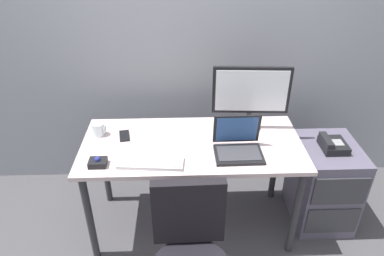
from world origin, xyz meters
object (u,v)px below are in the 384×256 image
object	(u,v)px
desk_phone	(333,145)
keyboard	(151,162)
trackball_mouse	(98,162)
coffee_mug	(99,129)
file_cabinet	(323,183)
cell_phone	(124,136)
laptop	(238,145)
monitor_main	(251,94)

from	to	relation	value
desk_phone	keyboard	distance (m)	1.30
trackball_mouse	coffee_mug	xyz separation A→B (m)	(-0.06, 0.36, 0.02)
file_cabinet	trackball_mouse	world-z (taller)	trackball_mouse
coffee_mug	cell_phone	size ratio (longest dim) A/B	0.65
laptop	cell_phone	distance (m)	0.80
laptop	coffee_mug	xyz separation A→B (m)	(-0.95, 0.24, -0.01)
laptop	monitor_main	bearing A→B (deg)	68.26
cell_phone	monitor_main	bearing A→B (deg)	-4.22
monitor_main	coffee_mug	world-z (taller)	monitor_main
desk_phone	trackball_mouse	distance (m)	1.62
file_cabinet	trackball_mouse	bearing A→B (deg)	-170.16
file_cabinet	desk_phone	xyz separation A→B (m)	(-0.01, -0.02, 0.37)
keyboard	laptop	distance (m)	0.58
keyboard	trackball_mouse	size ratio (longest dim) A/B	3.82
desk_phone	laptop	world-z (taller)	laptop
file_cabinet	monitor_main	bearing A→B (deg)	166.47
keyboard	trackball_mouse	xyz separation A→B (m)	(-0.33, -0.00, 0.01)
trackball_mouse	monitor_main	bearing A→B (deg)	22.55
desk_phone	coffee_mug	xyz separation A→B (m)	(-1.65, 0.10, 0.11)
coffee_mug	trackball_mouse	bearing A→B (deg)	-80.77
monitor_main	trackball_mouse	bearing A→B (deg)	-157.45
file_cabinet	coffee_mug	bearing A→B (deg)	177.23
file_cabinet	desk_phone	bearing A→B (deg)	-116.78
trackball_mouse	file_cabinet	bearing A→B (deg)	9.84
file_cabinet	laptop	bearing A→B (deg)	-167.08
file_cabinet	desk_phone	world-z (taller)	desk_phone
trackball_mouse	cell_phone	xyz separation A→B (m)	(0.12, 0.33, -0.02)
desk_phone	laptop	distance (m)	0.73
keyboard	cell_phone	size ratio (longest dim) A/B	2.96
file_cabinet	keyboard	world-z (taller)	keyboard
cell_phone	laptop	bearing A→B (deg)	-25.67
coffee_mug	cell_phone	distance (m)	0.19
monitor_main	laptop	world-z (taller)	monitor_main
trackball_mouse	cell_phone	size ratio (longest dim) A/B	0.77
desk_phone	keyboard	xyz separation A→B (m)	(-1.27, -0.26, 0.07)
file_cabinet	coffee_mug	size ratio (longest dim) A/B	7.22
desk_phone	coffee_mug	world-z (taller)	coffee_mug
file_cabinet	keyboard	distance (m)	1.38
monitor_main	laptop	xyz separation A→B (m)	(-0.12, -0.31, -0.22)
monitor_main	cell_phone	world-z (taller)	monitor_main
monitor_main	keyboard	distance (m)	0.84
monitor_main	cell_phone	distance (m)	0.94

